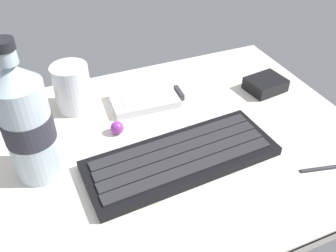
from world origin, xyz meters
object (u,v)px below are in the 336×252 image
at_px(handheld_device, 147,99).
at_px(charger_block, 265,84).
at_px(trackball_mouse, 117,128).
at_px(water_bottle, 27,123).
at_px(keyboard, 181,158).
at_px(stylus_pen, 331,166).
at_px(juice_cup, 73,89).

relative_size(handheld_device, charger_block, 1.87).
bearing_deg(charger_block, handheld_device, 167.93).
bearing_deg(charger_block, trackball_mouse, -176.82).
relative_size(charger_block, trackball_mouse, 3.18).
bearing_deg(water_bottle, trackball_mouse, 18.04).
bearing_deg(handheld_device, water_bottle, -152.46).
height_order(keyboard, charger_block, charger_block).
bearing_deg(stylus_pen, water_bottle, 170.79).
xyz_separation_m(keyboard, water_bottle, (-0.20, 0.06, 0.08)).
bearing_deg(water_bottle, charger_block, 7.73).
height_order(charger_block, trackball_mouse, charger_block).
bearing_deg(handheld_device, juice_cup, 165.20).
bearing_deg(handheld_device, keyboard, -92.26).
xyz_separation_m(juice_cup, stylus_pen, (0.32, -0.30, -0.04)).
distance_m(handheld_device, trackball_mouse, 0.10).
bearing_deg(charger_block, stylus_pen, -98.64).
relative_size(handheld_device, trackball_mouse, 5.96).
height_order(keyboard, juice_cup, juice_cup).
bearing_deg(stylus_pen, handheld_device, 138.55).
xyz_separation_m(keyboard, trackball_mouse, (-0.07, 0.10, 0.00)).
relative_size(water_bottle, trackball_mouse, 9.45).
xyz_separation_m(juice_cup, trackball_mouse, (0.05, -0.10, -0.03)).
distance_m(keyboard, trackball_mouse, 0.12).
height_order(handheld_device, charger_block, charger_block).
height_order(juice_cup, charger_block, juice_cup).
bearing_deg(trackball_mouse, juice_cup, 116.70).
relative_size(water_bottle, charger_block, 2.97).
height_order(handheld_device, juice_cup, juice_cup).
bearing_deg(juice_cup, stylus_pen, -43.13).
distance_m(handheld_device, juice_cup, 0.13).
bearing_deg(juice_cup, charger_block, -13.06).
xyz_separation_m(charger_block, stylus_pen, (-0.03, -0.22, -0.01)).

